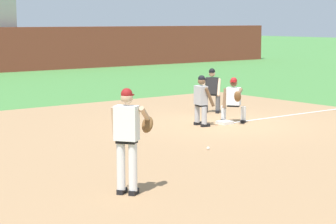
% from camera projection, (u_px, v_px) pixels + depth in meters
% --- Properties ---
extents(ground_plane, '(160.00, 160.00, 0.00)m').
position_uv_depth(ground_plane, '(225.00, 124.00, 19.09)').
color(ground_plane, '#47843D').
extents(infield_dirt_patch, '(18.00, 18.00, 0.01)m').
position_uv_depth(infield_dirt_patch, '(188.00, 150.00, 15.23)').
color(infield_dirt_patch, '#A87F56').
rests_on(infield_dirt_patch, ground).
extents(first_base_bag, '(0.38, 0.38, 0.09)m').
position_uv_depth(first_base_bag, '(225.00, 122.00, 19.08)').
color(first_base_bag, white).
rests_on(first_base_bag, ground).
extents(baseball, '(0.07, 0.07, 0.07)m').
position_uv_depth(baseball, '(208.00, 148.00, 15.29)').
color(baseball, white).
rests_on(baseball, ground).
extents(pitcher, '(0.85, 0.57, 1.86)m').
position_uv_depth(pitcher, '(128.00, 134.00, 11.26)').
color(pitcher, black).
rests_on(pitcher, ground).
extents(first_baseman, '(0.80, 1.05, 1.34)m').
position_uv_depth(first_baseman, '(234.00, 98.00, 19.23)').
color(first_baseman, black).
rests_on(first_baseman, ground).
extents(baserunner, '(0.52, 0.64, 1.46)m').
position_uv_depth(baserunner, '(201.00, 99.00, 18.62)').
color(baserunner, black).
rests_on(baserunner, ground).
extents(umpire, '(0.66, 0.68, 1.46)m').
position_uv_depth(umpire, '(212.00, 89.00, 21.29)').
color(umpire, black).
rests_on(umpire, ground).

